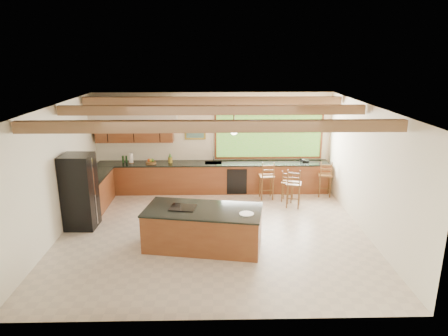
{
  "coord_description": "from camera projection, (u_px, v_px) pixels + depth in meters",
  "views": [
    {
      "loc": [
        0.05,
        -8.74,
        4.16
      ],
      "look_at": [
        0.27,
        0.8,
        1.37
      ],
      "focal_mm": 32.0,
      "sensor_mm": 36.0,
      "label": 1
    }
  ],
  "objects": [
    {
      "name": "counter_run",
      "position": [
        186.0,
        181.0,
        11.82
      ],
      "size": [
        7.12,
        3.1,
        1.24
      ],
      "color": "brown",
      "rests_on": "ground"
    },
    {
      "name": "ground",
      "position": [
        213.0,
        232.0,
        9.55
      ],
      "size": [
        7.2,
        7.2,
        0.0
      ],
      "primitive_type": "plane",
      "color": "beige",
      "rests_on": "ground"
    },
    {
      "name": "bar_stool_b",
      "position": [
        294.0,
        185.0,
        10.9
      ],
      "size": [
        0.49,
        0.49,
        1.12
      ],
      "rotation": [
        0.0,
        0.0,
        -0.26
      ],
      "color": "brown",
      "rests_on": "ground"
    },
    {
      "name": "bar_stool_a",
      "position": [
        267.0,
        177.0,
        11.51
      ],
      "size": [
        0.44,
        0.44,
        1.15
      ],
      "rotation": [
        0.0,
        0.0,
        0.08
      ],
      "color": "brown",
      "rests_on": "ground"
    },
    {
      "name": "refrigerator",
      "position": [
        80.0,
        192.0,
        9.61
      ],
      "size": [
        0.74,
        0.72,
        1.83
      ],
      "rotation": [
        0.0,
        0.0,
        -0.04
      ],
      "color": "black",
      "rests_on": "ground"
    },
    {
      "name": "bar_stool_c",
      "position": [
        288.0,
        183.0,
        11.35
      ],
      "size": [
        0.42,
        0.42,
        0.94
      ],
      "rotation": [
        0.0,
        0.0,
        -0.32
      ],
      "color": "brown",
      "rests_on": "ground"
    },
    {
      "name": "island",
      "position": [
        203.0,
        228.0,
        8.76
      ],
      "size": [
        2.69,
        1.61,
        0.9
      ],
      "rotation": [
        0.0,
        0.0,
        -0.17
      ],
      "color": "brown",
      "rests_on": "ground"
    },
    {
      "name": "bar_stool_d",
      "position": [
        325.0,
        176.0,
        11.74
      ],
      "size": [
        0.44,
        0.44,
        1.1
      ],
      "rotation": [
        0.0,
        0.0,
        -0.12
      ],
      "color": "brown",
      "rests_on": "ground"
    },
    {
      "name": "room_shell",
      "position": [
        206.0,
        136.0,
        9.55
      ],
      "size": [
        7.27,
        6.54,
        3.02
      ],
      "color": "white",
      "rests_on": "ground"
    }
  ]
}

